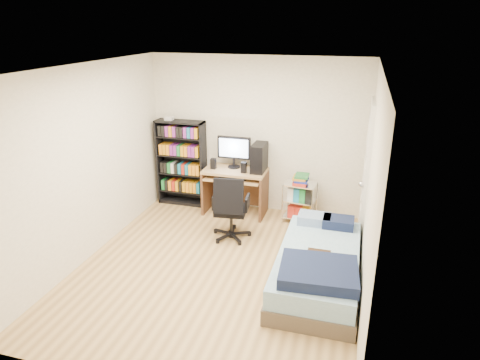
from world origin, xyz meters
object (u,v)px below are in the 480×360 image
(media_shelf, at_px, (181,162))
(bed, at_px, (318,266))
(computer_desk, at_px, (242,173))
(office_chair, at_px, (231,219))

(media_shelf, height_order, bed, media_shelf)
(computer_desk, relative_size, office_chair, 1.29)
(computer_desk, distance_m, bed, 2.30)
(media_shelf, relative_size, bed, 0.79)
(media_shelf, xyz_separation_m, computer_desk, (1.09, -0.09, -0.07))
(media_shelf, height_order, computer_desk, media_shelf)
(computer_desk, height_order, bed, computer_desk)
(media_shelf, xyz_separation_m, bed, (2.51, -1.85, -0.50))
(computer_desk, relative_size, bed, 0.66)
(media_shelf, bearing_deg, office_chair, -41.02)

